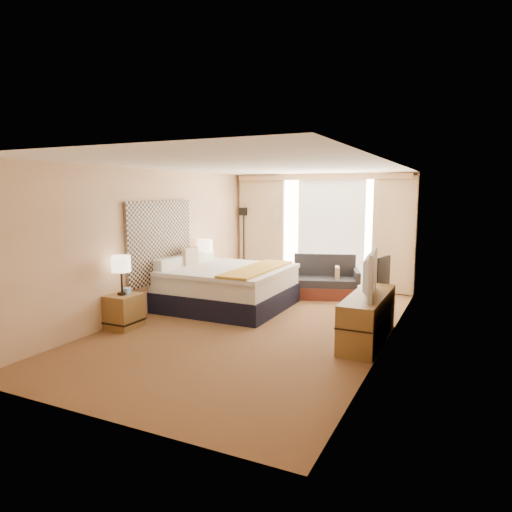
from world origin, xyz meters
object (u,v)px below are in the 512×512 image
at_px(media_dresser, 368,317).
at_px(desk_chair, 375,291).
at_px(television, 365,273).
at_px(nightstand_left, 124,311).
at_px(bed, 225,286).
at_px(nightstand_right, 205,283).
at_px(lamp_right, 205,247).
at_px(floor_lamp, 244,229).
at_px(loveseat, 325,283).
at_px(lamp_left, 121,265).

bearing_deg(media_dresser, desk_chair, 96.36).
bearing_deg(television, media_dresser, -36.60).
xyz_separation_m(nightstand_left, bed, (0.81, 1.90, 0.13)).
relative_size(nightstand_right, lamp_right, 0.84).
distance_m(bed, lamp_right, 1.23).
bearing_deg(nightstand_left, lamp_right, 90.44).
bearing_deg(nightstand_left, desk_chair, 31.87).
xyz_separation_m(bed, desk_chair, (2.76, 0.32, 0.09)).
bearing_deg(media_dresser, nightstand_left, -164.16).
distance_m(floor_lamp, television, 5.01).
bearing_deg(nightstand_right, lamp_right, 113.67).
xyz_separation_m(desk_chair, lamp_right, (-3.59, 0.33, 0.56)).
distance_m(nightstand_right, loveseat, 2.51).
height_order(desk_chair, television, television).
xyz_separation_m(nightstand_right, lamp_left, (0.00, -2.52, 0.77)).
bearing_deg(floor_lamp, desk_chair, -30.62).
bearing_deg(nightstand_right, nightstand_left, -90.00).
bearing_deg(lamp_left, nightstand_right, 90.04).
xyz_separation_m(loveseat, lamp_right, (-2.31, -1.00, 0.76)).
bearing_deg(desk_chair, nightstand_right, -167.36).
distance_m(nightstand_left, lamp_left, 0.77).
height_order(desk_chair, lamp_right, lamp_right).
bearing_deg(floor_lamp, lamp_right, -89.67).
bearing_deg(television, floor_lamp, 39.43).
xyz_separation_m(nightstand_left, lamp_right, (-0.02, 2.54, 0.78)).
relative_size(nightstand_left, lamp_left, 0.86).
distance_m(media_dresser, bed, 3.01).
distance_m(desk_chair, lamp_left, 4.25).
bearing_deg(bed, loveseat, 47.92).
bearing_deg(nightstand_left, television, 14.72).
distance_m(nightstand_right, bed, 1.01).
height_order(nightstand_left, television, television).
relative_size(bed, loveseat, 1.45).
bearing_deg(lamp_right, loveseat, 23.33).
xyz_separation_m(media_dresser, lamp_left, (-3.70, -1.07, 0.69)).
xyz_separation_m(nightstand_left, nightstand_right, (0.00, 2.50, 0.00)).
height_order(media_dresser, floor_lamp, floor_lamp).
distance_m(floor_lamp, desk_chair, 4.26).
xyz_separation_m(nightstand_right, television, (3.65, -1.54, 0.75)).
bearing_deg(lamp_left, floor_lamp, 90.42).
bearing_deg(lamp_left, television, 15.09).
bearing_deg(floor_lamp, media_dresser, -41.50).
xyz_separation_m(nightstand_left, desk_chair, (3.57, 2.22, 0.22)).
height_order(loveseat, lamp_left, lamp_left).
distance_m(media_dresser, loveseat, 2.86).
bearing_deg(desk_chair, media_dresser, -66.51).
distance_m(nightstand_right, floor_lamp, 2.11).
distance_m(media_dresser, floor_lamp, 5.07).
distance_m(nightstand_right, lamp_left, 2.64).
bearing_deg(nightstand_right, floor_lamp, 90.93).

